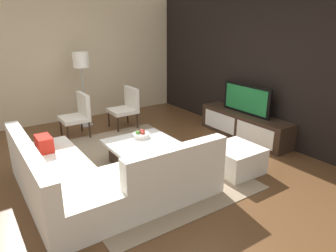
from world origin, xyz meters
name	(u,v)px	position (x,y,z in m)	size (l,w,h in m)	color
ground_plane	(140,167)	(0.00, 0.00, 0.00)	(14.00, 14.00, 0.00)	brown
feature_wall_back	(260,66)	(0.00, 2.70, 1.40)	(6.40, 0.12, 2.80)	black
side_wall_left	(78,59)	(-3.20, 0.20, 1.40)	(0.12, 5.20, 2.80)	beige
area_rug	(137,164)	(-0.10, 0.00, 0.01)	(3.42, 2.40, 0.01)	gray
media_console	(244,125)	(0.00, 2.40, 0.25)	(2.02, 0.49, 0.50)	#332319
television	(246,99)	(0.00, 2.40, 0.79)	(1.15, 0.06, 0.57)	black
sectional_couch	(98,178)	(0.49, -0.88, 0.28)	(2.26, 2.30, 0.81)	white
coffee_table	(142,152)	(-0.10, 0.10, 0.20)	(0.93, 1.05, 0.38)	#332319
accent_chair_near	(78,113)	(-1.93, -0.31, 0.49)	(0.55, 0.51, 0.87)	#332319
floor_lamp	(81,64)	(-2.49, 0.03, 1.37)	(0.33, 0.33, 1.62)	#A5A5AA
ottoman	(235,159)	(0.96, 1.17, 0.20)	(0.70, 0.70, 0.40)	white
fruit_bowl	(141,135)	(-0.28, 0.20, 0.43)	(0.28, 0.28, 0.14)	silver
accent_chair_far	(126,105)	(-1.91, 0.76, 0.49)	(0.55, 0.54, 0.87)	#332319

